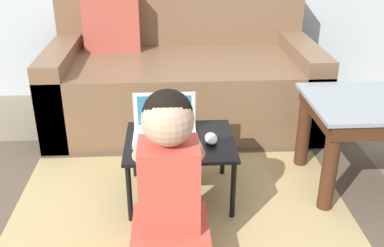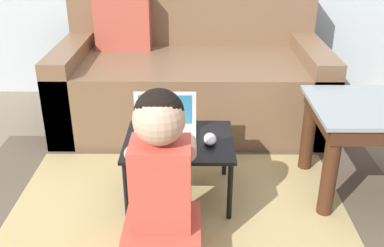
{
  "view_description": "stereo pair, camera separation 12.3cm",
  "coord_description": "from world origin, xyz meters",
  "views": [
    {
      "loc": [
        -0.17,
        -1.71,
        1.26
      ],
      "look_at": [
        -0.06,
        0.19,
        0.37
      ],
      "focal_mm": 42.0,
      "sensor_mm": 36.0,
      "label": 1
    },
    {
      "loc": [
        -0.05,
        -1.71,
        1.26
      ],
      "look_at": [
        -0.06,
        0.19,
        0.37
      ],
      "focal_mm": 42.0,
      "sensor_mm": 36.0,
      "label": 2
    }
  ],
  "objects": [
    {
      "name": "laptop_desk",
      "position": [
        -0.12,
        0.14,
        0.28
      ],
      "size": [
        0.5,
        0.43,
        0.31
      ],
      "color": "black",
      "rests_on": "ground_plane"
    },
    {
      "name": "computer_mouse",
      "position": [
        0.02,
        0.11,
        0.33
      ],
      "size": [
        0.06,
        0.1,
        0.04
      ],
      "color": "silver",
      "rests_on": "laptop_desk"
    },
    {
      "name": "couch",
      "position": [
        -0.08,
        1.09,
        0.28
      ],
      "size": [
        1.67,
        0.93,
        0.8
      ],
      "color": "brown",
      "rests_on": "ground_plane"
    },
    {
      "name": "area_rug",
      "position": [
        -0.12,
        -0.07,
        0.0
      ],
      "size": [
        2.16,
        1.71,
        0.01
      ],
      "color": "brown",
      "rests_on": "ground_plane"
    },
    {
      "name": "ground_plane",
      "position": [
        0.0,
        0.0,
        0.0
      ],
      "size": [
        16.0,
        16.0,
        0.0
      ],
      "primitive_type": "plane",
      "color": "#7F705B"
    },
    {
      "name": "laptop",
      "position": [
        -0.19,
        0.18,
        0.34
      ],
      "size": [
        0.29,
        0.19,
        0.2
      ],
      "color": "silver",
      "rests_on": "laptop_desk"
    },
    {
      "name": "person_seated",
      "position": [
        -0.17,
        -0.28,
        0.34
      ],
      "size": [
        0.3,
        0.43,
        0.72
      ],
      "color": "#CC4C3D",
      "rests_on": "ground_plane"
    }
  ]
}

